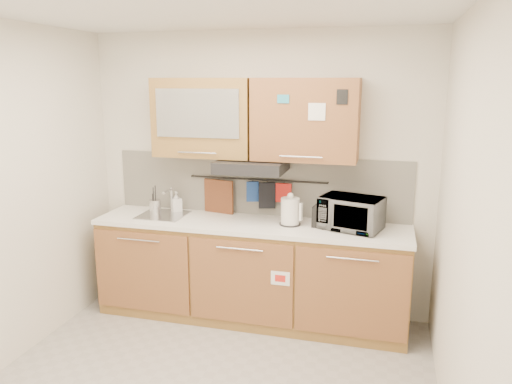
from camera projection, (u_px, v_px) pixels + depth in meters
The scene contains 19 objects.
ceiling at pixel (195, 5), 2.96m from camera, with size 3.20×3.20×0.00m, color white.
wall_back at pixel (259, 174), 4.66m from camera, with size 3.20×3.20×0.00m, color silver.
wall_right at pixel (463, 235), 2.84m from camera, with size 3.00×3.00×0.00m, color silver.
base_cabinet at pixel (250, 276), 4.56m from camera, with size 2.80×0.64×0.88m.
countertop at pixel (250, 225), 4.45m from camera, with size 2.82×0.62×0.04m, color white.
backsplash at pixel (258, 185), 4.67m from camera, with size 2.80×0.02×0.56m, color silver.
upper_cabinets at pixel (253, 119), 4.37m from camera, with size 1.82×0.37×0.70m.
range_hood at pixel (252, 166), 4.40m from camera, with size 0.60×0.46×0.10m, color black.
sink at pixel (163, 215), 4.68m from camera, with size 0.42×0.40×0.26m.
utensil_rail at pixel (257, 180), 4.62m from camera, with size 0.02×0.02×1.30m, color black.
utensil_crock at pixel (155, 206), 4.73m from camera, with size 0.14×0.14×0.27m.
kettle at pixel (290, 212), 4.35m from camera, with size 0.22×0.20×0.29m.
toaster at pixel (327, 217), 4.29m from camera, with size 0.26×0.18×0.18m.
microwave at pixel (351, 213), 4.23m from camera, with size 0.50×0.34×0.28m, color #999999.
soap_bottle at pixel (176, 202), 4.78m from camera, with size 0.09×0.09×0.20m, color #999999.
cutting_board at pixel (219, 199), 4.75m from camera, with size 0.31×0.02×0.38m, color brown.
oven_mitt at pixel (252, 192), 4.64m from camera, with size 0.11×0.03×0.19m, color navy.
dark_pouch at pixel (267, 195), 4.61m from camera, with size 0.15×0.04×0.24m, color black.
pot_holder at pixel (284, 193), 4.57m from camera, with size 0.14×0.02×0.18m, color red.
Camera 1 is at (1.16, -2.93, 2.17)m, focal length 35.00 mm.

